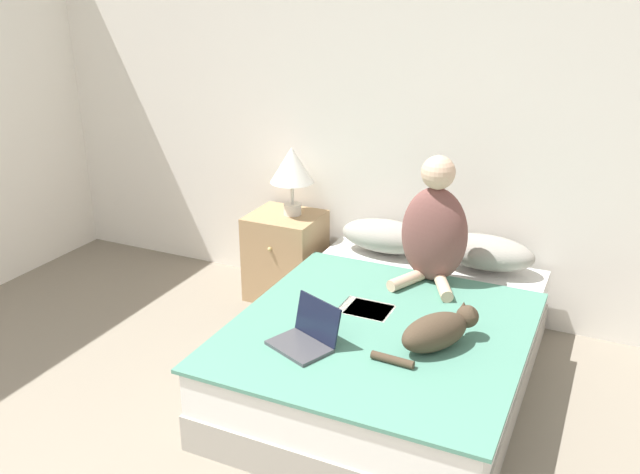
# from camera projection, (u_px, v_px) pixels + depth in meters

# --- Properties ---
(wall_back) EXTENTS (6.00, 0.05, 2.55)m
(wall_back) POSITION_uv_depth(u_px,v_px,m) (376.00, 115.00, 4.39)
(wall_back) COLOR white
(wall_back) RESTS_ON ground_plane
(bed) EXTENTS (1.46, 1.93, 0.44)m
(bed) POSITION_uv_depth(u_px,v_px,m) (390.00, 349.00, 3.70)
(bed) COLOR #9E998E
(bed) RESTS_ON ground_plane
(pillow_near) EXTENTS (0.60, 0.29, 0.21)m
(pillow_near) POSITION_uv_depth(u_px,v_px,m) (386.00, 236.00, 4.38)
(pillow_near) COLOR gray
(pillow_near) RESTS_ON bed
(pillow_far) EXTENTS (0.60, 0.29, 0.21)m
(pillow_far) POSITION_uv_depth(u_px,v_px,m) (485.00, 252.00, 4.12)
(pillow_far) COLOR gray
(pillow_far) RESTS_ON bed
(person_sitting) EXTENTS (0.39, 0.38, 0.75)m
(person_sitting) POSITION_uv_depth(u_px,v_px,m) (434.00, 229.00, 3.88)
(person_sitting) COLOR brown
(person_sitting) RESTS_ON bed
(cat_tabby) EXTENTS (0.42, 0.47, 0.18)m
(cat_tabby) POSITION_uv_depth(u_px,v_px,m) (438.00, 331.00, 3.25)
(cat_tabby) COLOR #473828
(cat_tabby) RESTS_ON bed
(laptop_open) EXTENTS (0.36, 0.34, 0.22)m
(laptop_open) POSITION_uv_depth(u_px,v_px,m) (306.00, 337.00, 3.28)
(laptop_open) COLOR #424247
(laptop_open) RESTS_ON bed
(nightstand) EXTENTS (0.47, 0.45, 0.60)m
(nightstand) POSITION_uv_depth(u_px,v_px,m) (286.00, 256.00, 4.70)
(nightstand) COLOR tan
(nightstand) RESTS_ON ground_plane
(table_lamp) EXTENTS (0.29, 0.29, 0.47)m
(table_lamp) POSITION_uv_depth(u_px,v_px,m) (292.00, 167.00, 4.48)
(table_lamp) COLOR beige
(table_lamp) RESTS_ON nightstand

